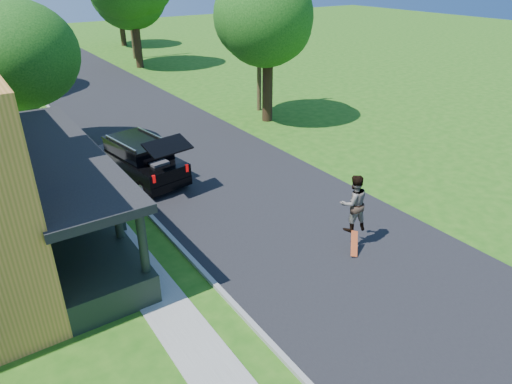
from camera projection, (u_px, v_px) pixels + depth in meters
ground at (337, 254)px, 14.67m from camera, size 140.00×140.00×0.00m
street at (124, 108)px, 29.49m from camera, size 8.00×120.00×0.02m
curb at (59, 119)px, 27.47m from camera, size 0.15×120.00×0.12m
sidewalk at (31, 123)px, 26.70m from camera, size 1.30×120.00×0.03m
black_suv at (141, 160)px, 19.45m from camera, size 2.61×5.22×2.33m
skateboarder at (354, 203)px, 14.50m from camera, size 1.09×0.95×1.93m
skateboard at (354, 244)px, 14.57m from camera, size 0.56×0.53×0.70m
tree_left_mid at (16, 42)px, 20.44m from camera, size 5.98×6.06×8.02m
tree_right_near at (267, 20)px, 24.63m from camera, size 6.60×6.32×8.77m
utility_pole_near at (259, 37)px, 27.07m from camera, size 1.63×0.56×8.58m
utility_pole_far at (129, 8)px, 42.57m from camera, size 1.58×0.31×9.00m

